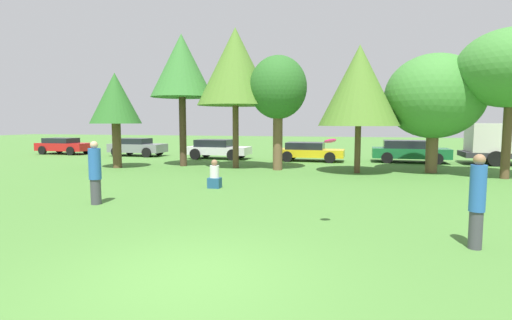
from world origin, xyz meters
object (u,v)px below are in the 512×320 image
frisbee (330,141)px  parked_car_grey (137,147)px  tree_3 (278,89)px  tree_1 (182,67)px  person_catcher (477,200)px  tree_5 (434,97)px  tree_0 (115,99)px  tree_4 (359,86)px  parked_car_yellow (309,151)px  tree_2 (235,67)px  tree_6 (511,69)px  parked_car_white (217,148)px  person_thrower (95,173)px  bystander_sitting (215,176)px  parked_car_green (409,151)px  parked_car_red (64,145)px

frisbee → parked_car_grey: size_ratio=0.07×
tree_3 → tree_1: bearing=175.0°
person_catcher → frisbee: 3.01m
tree_5 → parked_car_grey: 19.30m
tree_0 → tree_1: tree_1 is taller
tree_1 → tree_4: size_ratio=1.19×
parked_car_yellow → tree_5: bearing=-32.0°
tree_2 → parked_car_grey: size_ratio=1.83×
tree_0 → parked_car_grey: tree_0 is taller
tree_6 → parked_car_white: size_ratio=1.52×
person_thrower → bystander_sitting: (2.38, 3.51, -0.51)m
bystander_sitting → parked_car_green: parked_car_green is taller
tree_4 → tree_6: (6.04, -0.45, 0.52)m
person_thrower → tree_5: 15.03m
frisbee → parked_car_white: frisbee is taller
frisbee → parked_car_green: 16.51m
tree_0 → tree_1: size_ratio=0.70×
person_catcher → parked_car_red: (-23.32, 16.88, -0.28)m
tree_3 → parked_car_white: size_ratio=1.38×
frisbee → tree_4: bearing=85.9°
tree_3 → parked_car_grey: (-11.18, 5.53, -3.35)m
bystander_sitting → parked_car_white: size_ratio=0.25×
tree_4 → parked_car_yellow: size_ratio=1.44×
bystander_sitting → parked_car_grey: size_ratio=0.26×
parked_car_green → frisbee: bearing=-101.6°
parked_car_red → parked_car_yellow: parked_car_red is taller
bystander_sitting → parked_car_grey: bearing=131.1°
tree_5 → tree_6: size_ratio=0.89×
tree_4 → tree_5: (3.41, 0.93, -0.50)m
tree_1 → tree_6: bearing=-4.5°
tree_1 → tree_3: bearing=-5.0°
parked_car_red → parked_car_yellow: size_ratio=0.99×
person_catcher → parked_car_grey: bearing=-33.8°
parked_car_red → tree_2: bearing=-18.0°
parked_car_grey → parked_car_red: bearing=179.7°
parked_car_grey → parked_car_white: size_ratio=0.96×
frisbee → tree_5: (4.14, 11.21, 1.59)m
parked_car_grey → person_catcher: bearing=-42.7°
tree_4 → parked_car_white: (-8.79, 5.14, -3.39)m
frisbee → tree_1: (-8.46, 11.02, 3.37)m
tree_2 → tree_5: size_ratio=1.30×
person_catcher → tree_4: bearing=-68.9°
tree_4 → parked_car_yellow: (-2.83, 5.07, -3.45)m
frisbee → tree_6: tree_6 is taller
tree_5 → parked_car_white: 13.22m
person_thrower → tree_2: 10.68m
person_catcher → parked_car_grey: 23.86m
parked_car_white → tree_6: bearing=-19.1°
frisbee → tree_5: 12.05m
tree_4 → person_thrower: bearing=-129.4°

